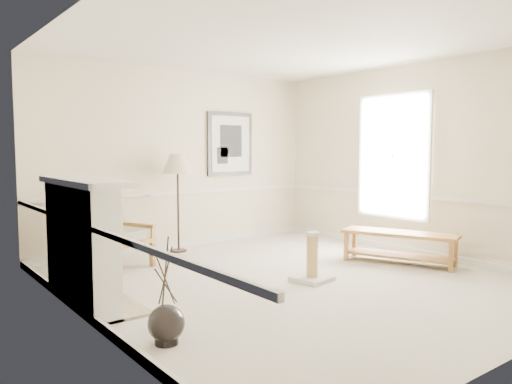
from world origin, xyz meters
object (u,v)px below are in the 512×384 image
(floor_vase, at_px, (166,325))
(scratching_post, at_px, (312,266))
(armchair, at_px, (111,228))
(floor_lamp, at_px, (178,166))
(bench, at_px, (399,242))

(floor_vase, xyz_separation_m, scratching_post, (2.34, 0.71, 0.02))
(floor_vase, bearing_deg, armchair, 77.15)
(armchair, relative_size, floor_lamp, 0.66)
(floor_vase, relative_size, armchair, 0.89)
(bench, xyz_separation_m, scratching_post, (-1.63, 0.06, -0.11))
(floor_vase, height_order, scratching_post, floor_vase)
(floor_vase, relative_size, bench, 0.55)
(floor_vase, xyz_separation_m, bench, (3.97, 0.65, 0.13))
(bench, bearing_deg, scratching_post, 177.81)
(armchair, bearing_deg, floor_lamp, -5.04)
(floor_lamp, height_order, bench, floor_lamp)
(floor_vase, bearing_deg, bench, 9.28)
(armchair, height_order, floor_lamp, floor_lamp)
(armchair, xyz_separation_m, bench, (3.31, -2.25, -0.23))
(armchair, height_order, bench, armchair)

